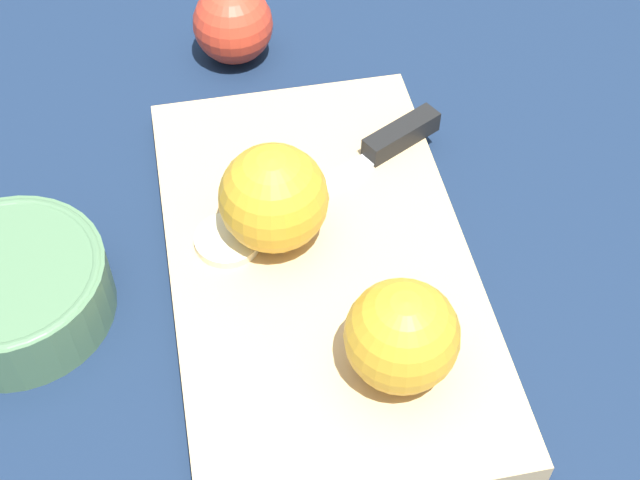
# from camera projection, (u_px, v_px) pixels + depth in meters

# --- Properties ---
(ground_plane) EXTENTS (4.00, 4.00, 0.00)m
(ground_plane) POSITION_uv_depth(u_px,v_px,m) (320.00, 274.00, 0.65)
(ground_plane) COLOR #14233D
(cutting_board) EXTENTS (0.38, 0.24, 0.02)m
(cutting_board) POSITION_uv_depth(u_px,v_px,m) (320.00, 266.00, 0.64)
(cutting_board) COLOR tan
(cutting_board) RESTS_ON ground_plane
(apple_half_left) EXTENTS (0.07, 0.07, 0.07)m
(apple_half_left) POSITION_uv_depth(u_px,v_px,m) (402.00, 336.00, 0.55)
(apple_half_left) COLOR gold
(apple_half_left) RESTS_ON cutting_board
(apple_half_right) EXTENTS (0.08, 0.08, 0.08)m
(apple_half_right) POSITION_uv_depth(u_px,v_px,m) (273.00, 198.00, 0.62)
(apple_half_right) COLOR gold
(apple_half_right) RESTS_ON cutting_board
(knife) EXTENTS (0.07, 0.14, 0.02)m
(knife) POSITION_uv_depth(u_px,v_px,m) (391.00, 142.00, 0.70)
(knife) COLOR silver
(knife) RESTS_ON cutting_board
(apple_slice) EXTENTS (0.05, 0.05, 0.01)m
(apple_slice) POSITION_uv_depth(u_px,v_px,m) (228.00, 240.00, 0.64)
(apple_slice) COLOR beige
(apple_slice) RESTS_ON cutting_board
(apple_whole) EXTENTS (0.07, 0.07, 0.08)m
(apple_whole) POSITION_uv_depth(u_px,v_px,m) (233.00, 24.00, 0.78)
(apple_whole) COLOR red
(apple_whole) RESTS_ON ground_plane
(bowl) EXTENTS (0.13, 0.13, 0.05)m
(bowl) POSITION_uv_depth(u_px,v_px,m) (11.00, 288.00, 0.61)
(bowl) COLOR #4C704C
(bowl) RESTS_ON ground_plane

